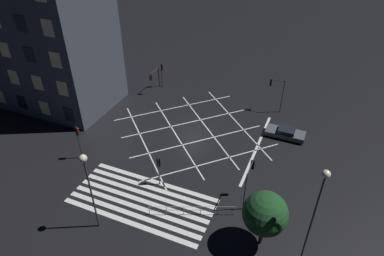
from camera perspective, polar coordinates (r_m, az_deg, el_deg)
ground_plane at (r=41.28m, az=0.00°, el=-0.62°), size 200.00×200.00×0.00m
road_markings at (r=35.40m, az=-4.50°, el=-7.91°), size 20.21×25.13×0.01m
traffic_light_ne_main at (r=44.94m, az=13.87°, el=6.47°), size 1.93×0.36×4.59m
traffic_light_nw_cross at (r=49.09m, az=-6.39°, el=8.57°), size 0.36×2.65×3.22m
traffic_light_sw_main at (r=37.50m, az=-18.42°, el=-1.30°), size 0.39×0.36×4.13m
traffic_light_median_south at (r=33.04m, az=-5.54°, el=-6.26°), size 0.36×0.39×3.27m
traffic_light_se_cross at (r=31.10m, az=9.54°, el=-7.81°), size 0.36×2.33×4.31m
traffic_light_nw_main at (r=50.06m, az=-5.01°, el=9.56°), size 0.39×0.36×3.69m
street_lamp_east at (r=25.25m, az=20.42°, el=-10.76°), size 0.58×0.58×9.27m
street_lamp_west at (r=27.69m, az=-17.14°, el=-7.26°), size 0.61×0.61×7.95m
street_tree_near at (r=27.70m, az=12.08°, el=-13.79°), size 3.58×3.58×5.34m
waiting_car at (r=41.64m, az=15.31°, el=-0.76°), size 4.54×1.89×1.16m
pedestrian_railing at (r=31.25m, az=0.00°, el=-13.41°), size 7.09×3.02×1.05m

